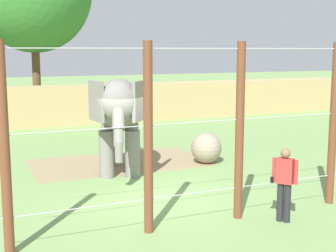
{
  "coord_description": "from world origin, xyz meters",
  "views": [
    {
      "loc": [
        -4.55,
        -11.36,
        3.78
      ],
      "look_at": [
        1.54,
        2.46,
        1.4
      ],
      "focal_mm": 51.37,
      "sensor_mm": 36.0,
      "label": 1
    }
  ],
  "objects": [
    {
      "name": "ground_plane",
      "position": [
        0.0,
        0.0,
        0.0
      ],
      "size": [
        120.0,
        120.0,
        0.0
      ],
      "primitive_type": "plane",
      "color": "#759956"
    },
    {
      "name": "dirt_patch",
      "position": [
        0.35,
        3.91,
        0.0
      ],
      "size": [
        5.89,
        3.45,
        0.01
      ],
      "primitive_type": "cube",
      "rotation": [
        0.0,
        0.0,
        -0.02
      ],
      "color": "#937F5B",
      "rests_on": "ground"
    },
    {
      "name": "embankment_wall",
      "position": [
        0.0,
        13.38,
        0.99
      ],
      "size": [
        36.0,
        1.8,
        1.98
      ],
      "primitive_type": "cube",
      "color": "tan",
      "rests_on": "ground"
    },
    {
      "name": "elephant",
      "position": [
        -0.07,
        2.49,
        1.97
      ],
      "size": [
        2.32,
        3.86,
        2.98
      ],
      "color": "gray",
      "rests_on": "ground"
    },
    {
      "name": "enrichment_ball",
      "position": [
        3.05,
        2.67,
        0.52
      ],
      "size": [
        1.04,
        1.04,
        1.04
      ],
      "primitive_type": "sphere",
      "color": "gray",
      "rests_on": "ground"
    },
    {
      "name": "cable_fence",
      "position": [
        0.03,
        -2.38,
        1.99
      ],
      "size": [
        8.65,
        0.19,
        3.98
      ],
      "color": "brown",
      "rests_on": "ground"
    },
    {
      "name": "zookeeper",
      "position": [
        1.95,
        -2.99,
        0.93
      ],
      "size": [
        0.46,
        0.51,
        1.67
      ],
      "color": "#232328",
      "rests_on": "ground"
    }
  ]
}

